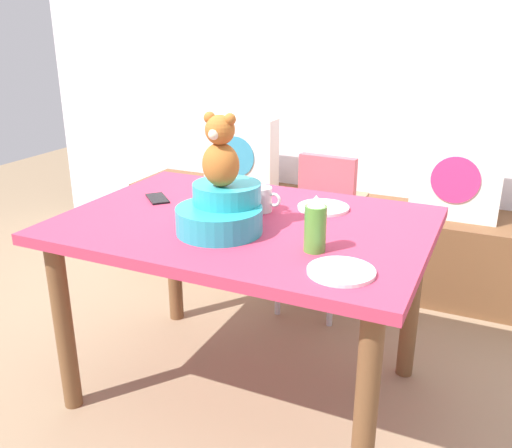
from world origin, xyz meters
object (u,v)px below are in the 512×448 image
object	(u,v)px
pillow_floral_left	(241,154)
infant_seat_teal	(222,211)
ketchup_bottle	(315,225)
book_stack	(349,198)
teddy_bear	(220,152)
coffee_mug	(262,199)
highchair	(316,214)
dinner_plate_far	(341,271)
dining_table	(245,245)
dinner_plate_near	(323,208)
pillow_floral_right	(457,177)
cell_phone	(157,198)

from	to	relation	value
pillow_floral_left	infant_seat_teal	size ratio (longest dim) A/B	1.33
pillow_floral_left	ketchup_bottle	size ratio (longest dim) A/B	2.38
infant_seat_teal	book_stack	bearing A→B (deg)	86.20
pillow_floral_left	teddy_bear	world-z (taller)	teddy_bear
teddy_bear	coffee_mug	bearing A→B (deg)	80.00
pillow_floral_left	highchair	bearing A→B (deg)	-33.58
pillow_floral_left	dinner_plate_far	size ratio (longest dim) A/B	2.20
dining_table	infant_seat_teal	bearing A→B (deg)	-100.74
teddy_bear	dinner_plate_far	bearing A→B (deg)	-19.30
highchair	dinner_plate_near	bearing A→B (deg)	-69.37
teddy_bear	dinner_plate_near	distance (m)	0.52
dining_table	teddy_bear	bearing A→B (deg)	-100.70
infant_seat_teal	ketchup_bottle	xyz separation A→B (m)	(0.35, -0.04, 0.02)
book_stack	teddy_bear	xyz separation A→B (m)	(-0.09, -1.35, 0.53)
pillow_floral_left	coffee_mug	size ratio (longest dim) A/B	3.67
dining_table	dinner_plate_near	xyz separation A→B (m)	(0.22, 0.24, 0.11)
ketchup_bottle	dinner_plate_near	size ratio (longest dim) A/B	0.92
pillow_floral_right	cell_phone	distance (m)	1.55
pillow_floral_right	ketchup_bottle	distance (m)	1.41
dinner_plate_near	cell_phone	size ratio (longest dim) A/B	1.39
book_stack	dining_table	size ratio (longest dim) A/B	0.15
book_stack	dining_table	bearing A→B (deg)	-93.04
dining_table	cell_phone	size ratio (longest dim) A/B	9.24
pillow_floral_left	dining_table	distance (m)	1.34
infant_seat_teal	dinner_plate_near	world-z (taller)	infant_seat_teal
book_stack	ketchup_bottle	size ratio (longest dim) A/B	1.08
teddy_bear	dinner_plate_far	size ratio (longest dim) A/B	1.25
cell_phone	infant_seat_teal	bearing A→B (deg)	-73.55
highchair	book_stack	bearing A→B (deg)	84.20
highchair	dinner_plate_near	distance (m)	0.62
pillow_floral_right	cell_phone	world-z (taller)	pillow_floral_right
infant_seat_teal	ketchup_bottle	size ratio (longest dim) A/B	1.78
infant_seat_teal	pillow_floral_right	bearing A→B (deg)	63.76
ketchup_bottle	coffee_mug	size ratio (longest dim) A/B	1.54
dinner_plate_far	pillow_floral_left	bearing A→B (deg)	125.34
pillow_floral_left	dinner_plate_far	distance (m)	1.84
book_stack	cell_phone	distance (m)	1.28
highchair	teddy_bear	distance (m)	1.04
highchair	ketchup_bottle	distance (m)	1.05
pillow_floral_left	dinner_plate_far	world-z (taller)	pillow_floral_left
pillow_floral_right	infant_seat_teal	xyz separation A→B (m)	(-0.65, -1.33, 0.13)
book_stack	dining_table	xyz separation A→B (m)	(-0.06, -1.22, 0.15)
cell_phone	teddy_bear	bearing A→B (deg)	-73.61
coffee_mug	dinner_plate_far	bearing A→B (deg)	-43.56
coffee_mug	cell_phone	world-z (taller)	coffee_mug
teddy_bear	coffee_mug	xyz separation A→B (m)	(0.04, 0.25, -0.23)
infant_seat_teal	coffee_mug	size ratio (longest dim) A/B	2.75
ketchup_bottle	cell_phone	size ratio (longest dim) A/B	1.28
dinner_plate_near	dining_table	bearing A→B (deg)	-133.03
highchair	coffee_mug	size ratio (longest dim) A/B	6.58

